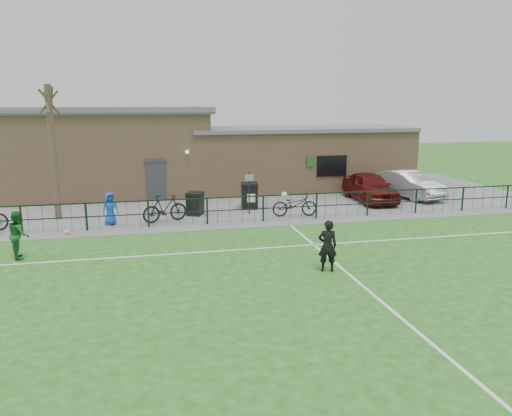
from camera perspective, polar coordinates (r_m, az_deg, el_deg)
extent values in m
plane|color=#215E1B|center=(14.66, 4.33, -9.02)|extent=(90.00, 90.00, 0.00)
cube|color=slate|center=(27.38, -3.89, 1.02)|extent=(34.00, 13.00, 0.02)
cube|color=white|center=(21.90, -1.60, -1.81)|extent=(28.00, 0.10, 0.01)
cube|color=white|center=(18.31, 0.69, -4.61)|extent=(28.00, 0.10, 0.01)
cube|color=white|center=(15.33, 11.57, -8.26)|extent=(0.10, 16.00, 0.01)
cube|color=black|center=(21.95, -1.71, -0.18)|extent=(28.00, 0.10, 1.20)
cylinder|color=#46362A|center=(24.00, -22.16, 5.80)|extent=(0.30, 0.30, 6.00)
cube|color=black|center=(23.58, -6.98, 0.40)|extent=(0.91, 0.95, 1.00)
cube|color=black|center=(24.88, -0.76, 1.33)|extent=(0.90, 0.99, 1.19)
cylinder|color=black|center=(23.47, -0.78, 1.68)|extent=(0.07, 0.07, 2.00)
imported|color=#4D0E0D|center=(27.32, 12.87, 2.36)|extent=(1.94, 4.53, 1.53)
imported|color=#9DA0A4|center=(28.91, 16.87, 2.62)|extent=(2.80, 4.76, 1.48)
imported|color=black|center=(22.42, -10.38, -0.03)|extent=(2.11, 1.14, 1.22)
imported|color=black|center=(23.21, 4.44, 0.39)|extent=(2.15, 0.94, 1.10)
imported|color=blue|center=(22.39, -16.33, -0.07)|extent=(0.82, 0.70, 1.43)
imported|color=black|center=(15.85, 8.17, -4.30)|extent=(0.66, 0.49, 1.66)
sphere|color=white|center=(18.34, 3.26, 1.52)|extent=(0.22, 0.22, 0.22)
imported|color=#195A23|center=(18.85, -25.48, -2.75)|extent=(0.81, 0.94, 1.65)
sphere|color=silver|center=(21.47, -20.78, -2.59)|extent=(0.23, 0.23, 0.23)
cube|color=tan|center=(30.05, -4.82, 5.35)|extent=(24.00, 5.00, 3.50)
cube|color=tan|center=(29.67, -17.09, 9.34)|extent=(11.52, 5.00, 1.20)
cube|color=slate|center=(29.65, -17.17, 10.73)|extent=(12.02, 5.40, 0.28)
cube|color=slate|center=(31.04, 4.94, 9.00)|extent=(13.44, 5.30, 0.22)
cube|color=#383A3D|center=(27.37, -11.34, 3.01)|extent=(1.00, 0.08, 2.10)
cube|color=black|center=(29.25, 8.65, 4.78)|extent=(1.80, 0.08, 1.20)
cube|color=#19661E|center=(28.72, 6.28, 5.31)|extent=(0.45, 0.04, 0.55)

